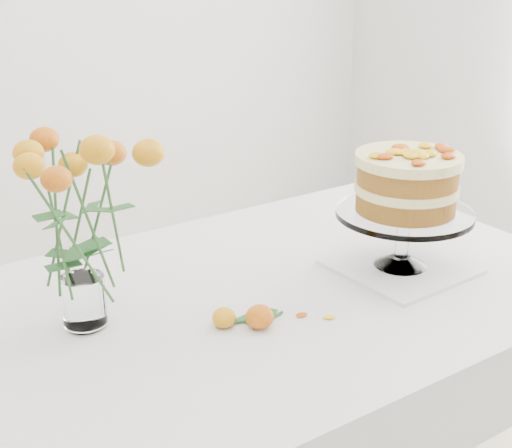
{
  "coord_description": "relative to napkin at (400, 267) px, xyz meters",
  "views": [
    {
      "loc": [
        -0.82,
        -1.15,
        1.46
      ],
      "look_at": [
        -0.04,
        -0.01,
        0.92
      ],
      "focal_mm": 50.0,
      "sensor_mm": 36.0,
      "label": 1
    }
  ],
  "objects": [
    {
      "name": "napkin",
      "position": [
        0.0,
        0.0,
        0.0
      ],
      "size": [
        0.29,
        0.29,
        0.01
      ],
      "primitive_type": "cube",
      "rotation": [
        0.0,
        0.0,
        0.04
      ],
      "color": "white",
      "rests_on": "table"
    },
    {
      "name": "stray_petal_c",
      "position": [
        -0.29,
        -0.09,
        -0.0
      ],
      "size": [
        0.03,
        0.02,
        0.0
      ],
      "primitive_type": "ellipsoid",
      "color": "yellow",
      "rests_on": "table"
    },
    {
      "name": "loose_rose_near",
      "position": [
        -0.49,
        0.0,
        0.02
      ],
      "size": [
        0.08,
        0.05,
        0.04
      ],
      "rotation": [
        0.0,
        0.0,
        -0.27
      ],
      "color": "gold",
      "rests_on": "table"
    },
    {
      "name": "rose_vase",
      "position": [
        -0.71,
        0.16,
        0.25
      ],
      "size": [
        0.34,
        0.34,
        0.44
      ],
      "rotation": [
        0.0,
        0.0,
        0.22
      ],
      "color": "white",
      "rests_on": "table"
    },
    {
      "name": "table",
      "position": [
        -0.31,
        0.09,
        -0.09
      ],
      "size": [
        1.43,
        0.93,
        0.76
      ],
      "color": "tan",
      "rests_on": "ground"
    },
    {
      "name": "cake_stand",
      "position": [
        0.0,
        0.0,
        0.19
      ],
      "size": [
        0.31,
        0.31,
        0.28
      ],
      "rotation": [
        0.0,
        0.0,
        -0.08
      ],
      "color": "white",
      "rests_on": "napkin"
    },
    {
      "name": "stray_petal_b",
      "position": [
        -0.33,
        -0.05,
        -0.0
      ],
      "size": [
        0.03,
        0.02,
        0.0
      ],
      "primitive_type": "ellipsoid",
      "color": "yellow",
      "rests_on": "table"
    },
    {
      "name": "stray_petal_a",
      "position": [
        -0.43,
        -0.01,
        -0.0
      ],
      "size": [
        0.03,
        0.02,
        0.0
      ],
      "primitive_type": "ellipsoid",
      "color": "yellow",
      "rests_on": "table"
    },
    {
      "name": "loose_rose_far",
      "position": [
        -0.43,
        -0.04,
        0.02
      ],
      "size": [
        0.1,
        0.06,
        0.05
      ],
      "rotation": [
        0.0,
        0.0,
        0.28
      ],
      "color": "#C53D09",
      "rests_on": "table"
    }
  ]
}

